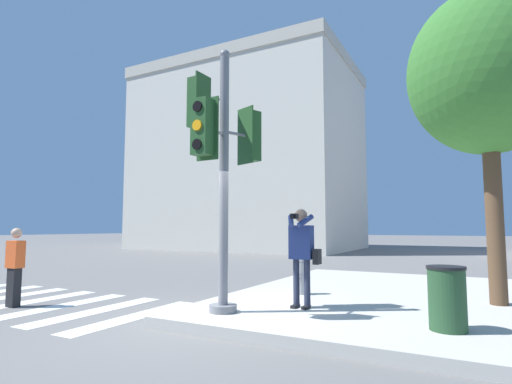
{
  "coord_description": "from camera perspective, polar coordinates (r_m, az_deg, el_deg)",
  "views": [
    {
      "loc": [
        4.01,
        -5.31,
        1.56
      ],
      "look_at": [
        0.79,
        0.78,
        2.17
      ],
      "focal_mm": 28.0,
      "sensor_mm": 36.0,
      "label": 1
    }
  ],
  "objects": [
    {
      "name": "crosswalk_stripes",
      "position": [
        10.73,
        -32.4,
        -12.64
      ],
      "size": [
        8.37,
        2.96,
        0.01
      ],
      "color": "silver",
      "rests_on": "ground_plane"
    },
    {
      "name": "building_left",
      "position": [
        30.69,
        -0.91,
        4.72
      ],
      "size": [
        15.55,
        10.79,
        13.55
      ],
      "color": "beige",
      "rests_on": "ground_plane"
    },
    {
      "name": "sidewalk_corner",
      "position": [
        8.94,
        25.0,
        -14.08
      ],
      "size": [
        8.0,
        8.0,
        0.17
      ],
      "color": "#BCB7AD",
      "rests_on": "ground_plane"
    },
    {
      "name": "fire_hydrant",
      "position": [
        8.57,
        6.44,
        -11.69
      ],
      "size": [
        0.21,
        0.27,
        0.8
      ],
      "color": "#99999E",
      "rests_on": "sidewalk_corner"
    },
    {
      "name": "street_tree",
      "position": [
        8.99,
        30.11,
        14.48
      ],
      "size": [
        2.86,
        2.86,
        5.89
      ],
      "color": "brown",
      "rests_on": "sidewalk_corner"
    },
    {
      "name": "traffic_signal_pole",
      "position": [
        6.88,
        -5.17,
        6.18
      ],
      "size": [
        1.15,
        1.47,
        4.46
      ],
      "color": "slate",
      "rests_on": "sidewalk_corner"
    },
    {
      "name": "trash_bin",
      "position": [
        6.16,
        25.63,
        -13.49
      ],
      "size": [
        0.51,
        0.51,
        0.86
      ],
      "color": "#234728",
      "rests_on": "sidewalk_corner"
    },
    {
      "name": "pedestrian_distant",
      "position": [
        9.34,
        -31.19,
        -8.91
      ],
      "size": [
        0.34,
        0.2,
        1.55
      ],
      "color": "black",
      "rests_on": "ground_plane"
    },
    {
      "name": "person_photographer",
      "position": [
        7.09,
        6.57,
        -7.95
      ],
      "size": [
        0.58,
        0.54,
        1.71
      ],
      "color": "black",
      "rests_on": "sidewalk_corner"
    },
    {
      "name": "ground_plane",
      "position": [
        6.83,
        -9.44,
        -18.19
      ],
      "size": [
        160.0,
        160.0,
        0.0
      ],
      "primitive_type": "plane",
      "color": "slate"
    }
  ]
}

